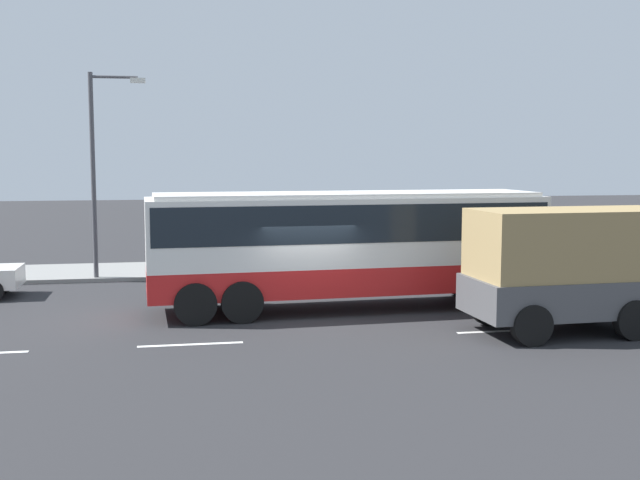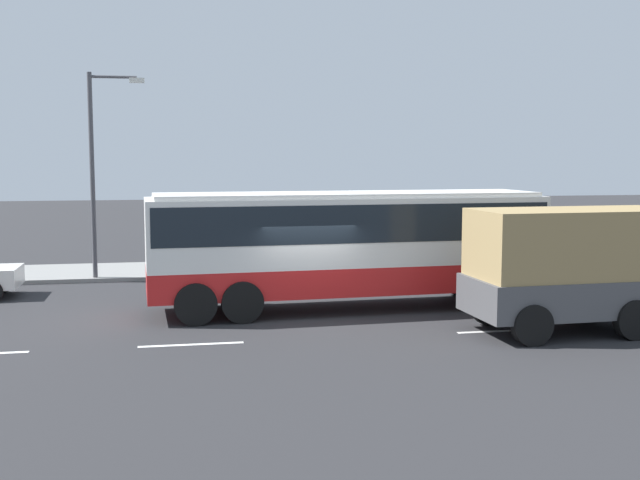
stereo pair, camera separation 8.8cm
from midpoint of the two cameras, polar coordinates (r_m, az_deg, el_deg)
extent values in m
plane|color=#28282B|center=(20.91, -1.06, -5.71)|extent=(120.00, 120.00, 0.00)
cube|color=gray|center=(29.66, -3.96, -2.06)|extent=(80.00, 4.00, 0.15)
cube|color=white|center=(18.17, -9.60, -7.59)|extent=(2.40, 0.16, 0.01)
cube|color=white|center=(19.82, 13.23, -6.52)|extent=(2.40, 0.16, 0.01)
cube|color=red|center=(21.96, 1.90, -2.65)|extent=(11.23, 3.13, 0.78)
cube|color=white|center=(21.80, 1.91, 0.77)|extent=(11.23, 3.13, 1.85)
cube|color=black|center=(21.77, 1.92, 1.47)|extent=(11.01, 3.14, 1.02)
cube|color=black|center=(23.84, 14.80, 1.25)|extent=(0.23, 2.39, 1.48)
cube|color=white|center=(21.73, 1.92, 3.36)|extent=(10.78, 2.95, 0.12)
cylinder|color=black|center=(24.49, 10.10, -2.75)|extent=(1.11, 0.35, 1.10)
cylinder|color=black|center=(22.25, 12.66, -3.69)|extent=(1.11, 0.35, 1.10)
cylinder|color=black|center=(22.64, -6.69, -3.42)|extent=(1.11, 0.35, 1.10)
cylinder|color=black|center=(20.20, -5.86, -4.57)|extent=(1.11, 0.35, 1.10)
cylinder|color=black|center=(22.54, -9.73, -3.51)|extent=(1.11, 0.35, 1.10)
cylinder|color=black|center=(20.08, -9.27, -4.68)|extent=(1.11, 0.35, 1.10)
cube|color=#4C4C4F|center=(20.06, 18.04, -3.81)|extent=(5.29, 2.53, 0.90)
cube|color=#997F51|center=(19.89, 18.16, -0.20)|extent=(5.07, 2.43, 1.65)
cylinder|color=black|center=(21.55, 18.59, -4.38)|extent=(0.97, 0.32, 0.96)
cylinder|color=black|center=(19.73, 21.98, -5.45)|extent=(0.97, 0.32, 0.96)
cylinder|color=black|center=(20.31, 12.25, -4.82)|extent=(0.97, 0.32, 0.96)
cylinder|color=black|center=(18.37, 15.21, -6.06)|extent=(0.97, 0.32, 0.96)
cube|color=#194799|center=(28.75, 20.06, -1.51)|extent=(4.54, 2.11, 0.67)
cube|color=black|center=(28.53, 19.67, -0.30)|extent=(2.55, 1.81, 0.57)
cylinder|color=black|center=(30.38, 21.52, -1.81)|extent=(0.65, 0.25, 0.64)
cylinder|color=black|center=(28.63, 16.51, -2.10)|extent=(0.65, 0.25, 0.64)
cylinder|color=black|center=(27.23, 18.37, -2.57)|extent=(0.65, 0.25, 0.64)
cylinder|color=black|center=(26.63, -22.36, -2.91)|extent=(0.64, 0.21, 0.64)
cylinder|color=brown|center=(30.30, 10.14, -0.98)|extent=(0.14, 0.14, 0.89)
cylinder|color=brown|center=(30.14, 10.22, -1.02)|extent=(0.14, 0.14, 0.89)
cylinder|color=#B2333F|center=(30.14, 10.21, 0.47)|extent=(0.32, 0.32, 0.67)
sphere|color=tan|center=(30.10, 10.22, 1.33)|extent=(0.24, 0.24, 0.24)
cylinder|color=#38334C|center=(30.49, 3.42, -0.96)|extent=(0.14, 0.14, 0.77)
cylinder|color=#38334C|center=(30.47, 3.72, -0.96)|extent=(0.14, 0.14, 0.77)
cylinder|color=#338C4C|center=(30.41, 3.58, 0.30)|extent=(0.32, 0.32, 0.58)
sphere|color=#9E7051|center=(30.37, 3.59, 1.04)|extent=(0.21, 0.21, 0.21)
cylinder|color=#47474C|center=(27.59, -16.50, 4.53)|extent=(0.16, 0.16, 6.98)
cylinder|color=#47474C|center=(27.65, -15.07, 11.51)|extent=(1.56, 0.10, 0.10)
cube|color=silver|center=(27.60, -13.41, 11.36)|extent=(0.50, 0.24, 0.16)
camera|label=1|loc=(0.04, 89.88, 0.01)|focal=43.49mm
camera|label=2|loc=(0.04, -90.12, -0.01)|focal=43.49mm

